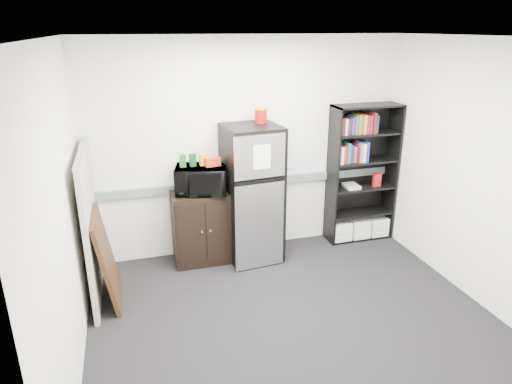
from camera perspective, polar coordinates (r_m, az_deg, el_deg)
The scene contains 18 objects.
floor at distance 4.79m, azimuth 4.78°, elevation -15.60°, with size 4.00×4.00×0.00m, color black.
wall_back at distance 5.74m, azimuth -1.03°, elevation 5.55°, with size 4.00×0.02×2.70m, color white.
wall_right at distance 5.20m, azimuth 26.34°, elevation 1.89°, with size 0.02×3.50×2.70m, color white.
wall_left at distance 3.93m, azimuth -23.06°, elevation -3.05°, with size 0.02×3.50×2.70m, color white.
ceiling at distance 3.90m, azimuth 5.97°, elevation 18.70°, with size 4.00×3.50×0.02m, color white.
electrical_raceway at distance 5.84m, azimuth -0.93°, elevation 1.20°, with size 3.92×0.05×0.10m, color slate.
wall_note at distance 5.61m, azimuth -4.51°, elevation 7.25°, with size 0.14×0.00×0.10m, color white.
bookshelf at distance 6.26m, azimuth 13.09°, elevation 2.10°, with size 0.90×0.34×1.85m.
cubicle_partition at distance 5.11m, azimuth -19.96°, elevation -3.93°, with size 0.06×1.30×1.62m.
cabinet at distance 5.68m, azimuth -6.67°, elevation -4.34°, with size 0.73×0.48×0.91m.
microwave at distance 5.44m, azimuth -6.89°, elevation 1.54°, with size 0.59×0.40×0.33m, color black.
snack_box_a at distance 5.38m, azimuth -9.16°, elevation 3.87°, with size 0.07×0.05×0.15m, color #1B5317.
snack_box_b at distance 5.39m, azimuth -7.92°, elevation 3.98°, with size 0.07×0.05×0.15m, color #0C3817.
snack_box_c at distance 5.41m, azimuth -6.70°, elevation 4.04°, with size 0.07×0.05×0.14m, color yellow.
snack_bag at distance 5.39m, azimuth -5.49°, elevation 3.79°, with size 0.18×0.10×0.10m, color red.
refrigerator at distance 5.58m, azimuth -0.47°, elevation -0.28°, with size 0.70×0.72×1.70m.
coffee_can at distance 5.49m, azimuth 0.62°, elevation 9.66°, with size 0.15×0.15×0.20m.
framed_poster at distance 5.07m, azimuth -18.14°, elevation -7.84°, with size 0.20×0.77×0.99m.
Camera 1 is at (-1.45, -3.62, 2.78)m, focal length 32.00 mm.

